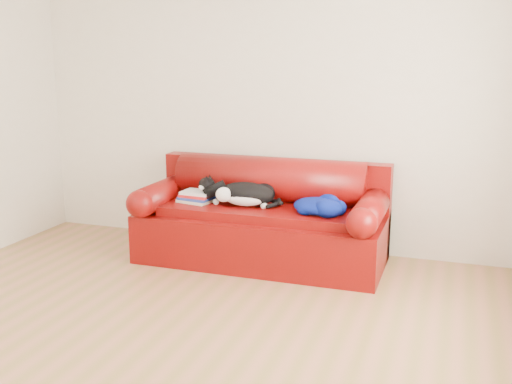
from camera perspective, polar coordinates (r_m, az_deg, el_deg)
ground at (r=4.06m, az=-8.54°, el=-12.84°), size 4.50×4.50×0.00m
room_shell at (r=3.63m, az=-7.53°, el=11.41°), size 4.52×4.02×2.61m
sofa_base at (r=5.21m, az=0.52°, el=-4.09°), size 2.10×0.90×0.50m
sofa_back at (r=5.35m, az=1.35°, el=-0.25°), size 2.10×1.01×0.88m
book_stack at (r=5.27m, az=-5.66°, el=-0.44°), size 0.32×0.27×0.10m
cat at (r=5.10m, az=-1.03°, el=-0.26°), size 0.71×0.45×0.26m
blanket at (r=4.90m, az=6.00°, el=-1.26°), size 0.50×0.49×0.15m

